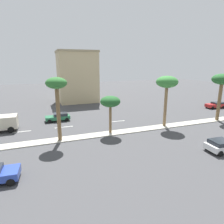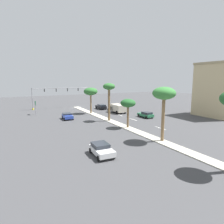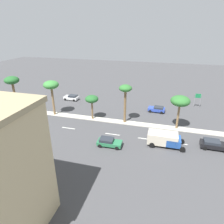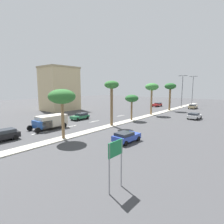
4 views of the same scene
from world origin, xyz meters
name	(u,v)px [view 4 (image 4 of 4)]	position (x,y,z in m)	size (l,w,h in m)	color
ground_plane	(132,120)	(0.00, 30.98, 0.00)	(160.00, 160.00, 0.00)	#424244
median_curb	(151,115)	(0.00, 39.83, 0.06)	(1.80, 79.65, 0.12)	#B7B2A3
lane_stripe_left	(40,133)	(-5.35, 13.15, 0.01)	(0.20, 2.80, 0.01)	silver
lane_stripe_front	(70,126)	(-5.35, 18.81, 0.01)	(0.20, 2.80, 0.01)	silver
lane_stripe_center	(94,121)	(-5.35, 25.02, 0.01)	(0.20, 2.80, 0.01)	silver
lane_stripe_right	(121,116)	(-5.35, 34.05, 0.01)	(0.20, 2.80, 0.01)	silver
directional_road_sign	(116,155)	(13.19, 8.37, 2.55)	(0.10, 1.48, 3.52)	gray
commercial_building	(60,89)	(-26.12, 31.29, 6.46)	(8.38, 9.81, 12.89)	#C6B284
palm_tree_leading	(62,97)	(0.16, 13.47, 5.70)	(3.57, 3.57, 6.67)	olive
palm_tree_right	(112,88)	(0.15, 23.88, 6.85)	(2.56, 2.56, 8.01)	brown
palm_tree_inboard	(132,99)	(-0.16, 30.91, 4.53)	(2.79, 2.79, 5.29)	brown
palm_tree_front	(152,88)	(-0.27, 40.08, 6.77)	(3.28, 3.28, 7.80)	olive
palm_tree_rear	(170,87)	(0.30, 50.61, 6.84)	(3.30, 3.30, 7.97)	brown
street_lamp_trailing	(182,89)	(0.14, 61.67, 6.34)	(2.90, 0.24, 10.72)	#515459
street_lamp_center	(193,88)	(0.17, 73.98, 6.48)	(2.90, 0.24, 11.00)	#515459
sedan_white_inboard	(194,116)	(9.81, 40.77, 0.75)	(2.28, 3.95, 1.39)	silver
sedan_red_near	(157,104)	(-7.30, 58.68, 0.74)	(2.02, 4.52, 1.35)	red
sedan_blue_rear	(126,137)	(7.59, 17.72, 0.73)	(2.26, 3.92, 1.34)	#2D47AD
sedan_black_leading	(1,135)	(-5.40, 7.77, 0.79)	(2.15, 4.49, 1.47)	black
sedan_green_outboard	(80,116)	(-9.23, 24.58, 0.73)	(2.08, 4.14, 1.37)	#287047
sedan_tan_center	(193,106)	(4.30, 60.11, 0.75)	(2.08, 4.59, 1.37)	tan
box_truck	(49,121)	(-6.59, 15.56, 1.26)	(2.76, 6.13, 2.27)	#234C99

